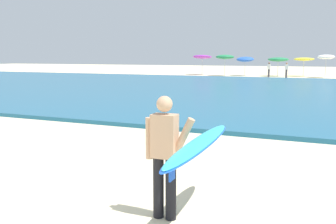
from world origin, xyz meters
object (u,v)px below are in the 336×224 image
object	(u,v)px
beach_umbrella_5	(326,57)
beach_umbrella_0	(202,57)
surfer_with_board	(181,148)
beach_umbrella_3	(278,59)
beach_umbrella_2	(245,59)
beachgoer_near_row_left	(286,70)
beach_umbrella_4	(304,59)
beachgoer_near_row_mid	(269,69)
beach_umbrella_1	(225,57)

from	to	relation	value
beach_umbrella_5	beach_umbrella_0	bearing A→B (deg)	175.07
surfer_with_board	beach_umbrella_3	size ratio (longest dim) A/B	1.16
beach_umbrella_3	beach_umbrella_2	bearing A→B (deg)	-176.93
surfer_with_board	beach_umbrella_0	xyz separation A→B (m)	(-11.90, 38.55, 1.12)
beach_umbrella_5	beachgoer_near_row_left	world-z (taller)	beach_umbrella_5
beach_umbrella_5	beachgoer_near_row_left	xyz separation A→B (m)	(-3.75, -1.45, -1.30)
beach_umbrella_4	beach_umbrella_5	bearing A→B (deg)	-41.08
beach_umbrella_3	beachgoer_near_row_left	distance (m)	2.95
beachgoer_near_row_left	beachgoer_near_row_mid	world-z (taller)	same
beach_umbrella_5	beachgoer_near_row_left	distance (m)	4.23
beach_umbrella_0	beach_umbrella_4	size ratio (longest dim) A/B	1.12
surfer_with_board	beachgoer_near_row_left	distance (m)	35.96
surfer_with_board	beachgoer_near_row_mid	distance (m)	36.79
beach_umbrella_3	beachgoer_near_row_mid	size ratio (longest dim) A/B	1.45
beach_umbrella_4	beachgoer_near_row_mid	distance (m)	4.46
beach_umbrella_1	beach_umbrella_2	xyz separation A→B (m)	(1.99, 1.51, -0.28)
beach_umbrella_4	beachgoer_near_row_mid	world-z (taller)	beach_umbrella_4
beach_umbrella_0	beach_umbrella_3	bearing A→B (deg)	-0.80
beach_umbrella_1	beach_umbrella_3	bearing A→B (deg)	16.90
beachgoer_near_row_left	beach_umbrella_3	bearing A→B (deg)	114.72
beach_umbrella_3	beach_umbrella_4	world-z (taller)	beach_umbrella_3
beach_umbrella_0	beachgoer_near_row_mid	distance (m)	8.49
beach_umbrella_1	beachgoer_near_row_mid	size ratio (longest dim) A/B	1.52
beach_umbrella_4	beachgoer_near_row_left	distance (m)	3.87
beach_umbrella_1	beachgoer_near_row_mid	world-z (taller)	beach_umbrella_1
surfer_with_board	beach_umbrella_5	size ratio (longest dim) A/B	1.10
beach_umbrella_0	beach_umbrella_3	size ratio (longest dim) A/B	1.07
surfer_with_board	beachgoer_near_row_mid	world-z (taller)	surfer_with_board
beach_umbrella_2	beachgoer_near_row_mid	bearing A→B (deg)	-29.10
beach_umbrella_5	beach_umbrella_2	bearing A→B (deg)	174.19
beach_umbrella_4	beach_umbrella_3	bearing A→B (deg)	-161.42
beach_umbrella_5	beachgoer_near_row_left	bearing A→B (deg)	-158.93
surfer_with_board	beach_umbrella_1	xyz separation A→B (m)	(-8.64, 36.71, 1.11)
beach_umbrella_1	beachgoer_near_row_left	xyz separation A→B (m)	(6.78, -0.80, -1.30)
beach_umbrella_4	beach_umbrella_5	world-z (taller)	beach_umbrella_5
beach_umbrella_0	beach_umbrella_2	world-z (taller)	beach_umbrella_0
beach_umbrella_2	beachgoer_near_row_left	size ratio (longest dim) A/B	1.41
surfer_with_board	beach_umbrella_1	bearing A→B (deg)	103.24
beach_umbrella_2	beachgoer_near_row_left	world-z (taller)	beach_umbrella_2
beach_umbrella_3	beach_umbrella_5	bearing A→B (deg)	-12.24
beach_umbrella_0	beach_umbrella_1	distance (m)	3.74
beach_umbrella_3	beach_umbrella_5	world-z (taller)	beach_umbrella_5
surfer_with_board	beach_umbrella_3	bearing A→B (deg)	94.49
surfer_with_board	beach_umbrella_2	world-z (taller)	beach_umbrella_2
beachgoer_near_row_mid	beachgoer_near_row_left	bearing A→B (deg)	-20.27
beach_umbrella_4	beach_umbrella_5	xyz separation A→B (m)	(2.25, -1.96, 0.25)
beach_umbrella_2	beachgoer_near_row_mid	size ratio (longest dim) A/B	1.41
beach_umbrella_3	beachgoer_near_row_left	world-z (taller)	beach_umbrella_3
beach_umbrella_4	beach_umbrella_5	distance (m)	2.99
beach_umbrella_1	beach_umbrella_4	world-z (taller)	beach_umbrella_1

